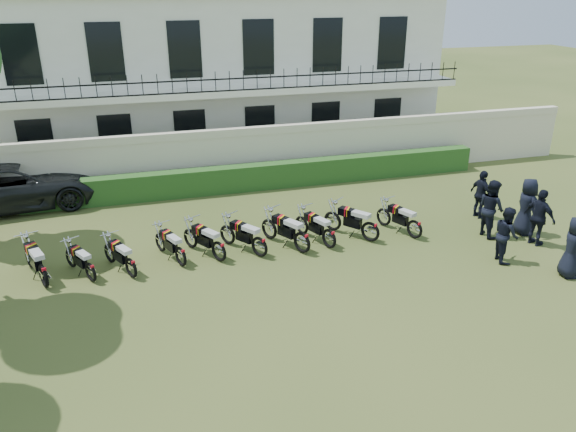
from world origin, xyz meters
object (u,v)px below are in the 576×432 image
motorcycle_6 (302,237)px  officer_1 (506,234)px  officer_4 (491,208)px  motorcycle_8 (371,227)px  motorcycle_7 (329,234)px  motorcycle_2 (131,263)px  motorcycle_5 (259,242)px  motorcycle_0 (43,271)px  motorcycle_1 (90,268)px  officer_3 (527,207)px  officer_2 (539,218)px  suv (16,185)px  officer_5 (481,194)px  motorcycle_3 (181,252)px  motorcycle_4 (219,247)px  motorcycle_9 (415,225)px  officer_0 (573,247)px

motorcycle_6 → officer_1: (5.55, -2.08, 0.31)m
officer_4 → motorcycle_8: bearing=79.8°
motorcycle_7 → officer_4: officer_4 is taller
motorcycle_2 → motorcycle_5: motorcycle_5 is taller
motorcycle_0 → officer_1: officer_1 is taller
motorcycle_1 → officer_3: (13.40, -0.55, 0.50)m
motorcycle_6 → officer_2: bearing=-40.6°
motorcycle_6 → suv: bearing=114.1°
motorcycle_6 → officer_1: size_ratio=1.12×
suv → motorcycle_8: bearing=-127.5°
motorcycle_0 → officer_5: (13.99, 1.01, 0.32)m
motorcycle_7 → suv: bearing=124.4°
motorcycle_0 → motorcycle_1: bearing=-21.8°
motorcycle_5 → motorcycle_7: bearing=-34.5°
motorcycle_3 → officer_4: size_ratio=0.92×
motorcycle_0 → motorcycle_7: (8.13, 0.13, -0.04)m
motorcycle_5 → officer_3: 8.68m
officer_1 → officer_2: bearing=-54.8°
motorcycle_0 → motorcycle_1: size_ratio=1.26×
motorcycle_1 → motorcycle_4: (3.56, 0.22, 0.05)m
motorcycle_5 → officer_4: officer_4 is taller
motorcycle_3 → suv: suv is taller
motorcycle_6 → officer_4: (6.18, -0.42, 0.41)m
suv → officer_2: (15.93, -7.94, 0.08)m
motorcycle_2 → suv: size_ratio=0.28×
officer_5 → motorcycle_8: bearing=93.4°
motorcycle_4 → officer_4: (8.67, -0.58, 0.45)m
motorcycle_9 → officer_5: bearing=-5.2°
officer_2 → officer_4: bearing=28.9°
motorcycle_0 → officer_0: officer_0 is taller
motorcycle_9 → officer_4: size_ratio=0.95×
motorcycle_8 → motorcycle_0: bearing=144.6°
motorcycle_3 → officer_2: (10.78, -1.60, 0.44)m
motorcycle_2 → motorcycle_9: (8.74, 0.14, 0.02)m
motorcycle_2 → suv: bearing=92.4°
motorcycle_3 → suv: bearing=106.2°
motorcycle_1 → suv: bearing=83.5°
officer_2 → officer_1: bearing=95.5°
officer_0 → motorcycle_9: bearing=59.7°
motorcycle_2 → motorcycle_3: motorcycle_3 is taller
motorcycle_5 → officer_2: bearing=-44.2°
motorcycle_9 → officer_5: size_ratio=1.06×
motorcycle_5 → motorcycle_7: 2.18m
motorcycle_1 → officer_0: (12.76, -3.34, 0.44)m
motorcycle_1 → suv: (-2.70, 6.57, 0.39)m
motorcycle_1 → motorcycle_9: (9.80, 0.06, 0.04)m
officer_0 → officer_2: size_ratio=0.97×
motorcycle_0 → motorcycle_3: 3.65m
motorcycle_6 → officer_4: 6.20m
officer_3 → officer_2: bearing=176.3°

